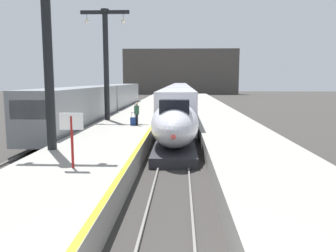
% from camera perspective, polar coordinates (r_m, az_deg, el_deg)
% --- Properties ---
extents(platform_left, '(4.80, 110.00, 1.05)m').
position_cam_1_polar(platform_left, '(30.26, -6.14, 0.36)').
color(platform_left, gray).
rests_on(platform_left, ground).
extents(platform_right, '(4.80, 110.00, 1.05)m').
position_cam_1_polar(platform_right, '(30.16, 9.26, 0.28)').
color(platform_right, gray).
rests_on(platform_right, ground).
extents(platform_left_safety_stripe, '(0.20, 107.80, 0.01)m').
position_cam_1_polar(platform_left_safety_stripe, '(29.95, -1.84, 1.35)').
color(platform_left_safety_stripe, yellow).
rests_on(platform_left_safety_stripe, platform_left).
extents(rail_main_left, '(0.08, 110.00, 0.12)m').
position_cam_1_polar(rail_main_left, '(32.74, 0.30, 0.15)').
color(rail_main_left, slate).
rests_on(rail_main_left, ground).
extents(rail_main_right, '(0.08, 110.00, 0.12)m').
position_cam_1_polar(rail_main_right, '(32.73, 2.92, 0.13)').
color(rail_main_right, slate).
rests_on(rail_main_right, ground).
extents(rail_secondary_left, '(0.08, 110.00, 0.12)m').
position_cam_1_polar(rail_secondary_left, '(34.00, -13.48, 0.22)').
color(rail_secondary_left, slate).
rests_on(rail_secondary_left, ground).
extents(rail_secondary_right, '(0.08, 110.00, 0.12)m').
position_cam_1_polar(rail_secondary_right, '(33.63, -11.02, 0.20)').
color(rail_secondary_right, slate).
rests_on(rail_secondary_right, ground).
extents(highspeed_train_main, '(2.92, 76.03, 3.60)m').
position_cam_1_polar(highspeed_train_main, '(53.31, 1.90, 5.14)').
color(highspeed_train_main, silver).
rests_on(highspeed_train_main, ground).
extents(regional_train_adjacent, '(2.85, 36.60, 3.80)m').
position_cam_1_polar(regional_train_adjacent, '(37.65, -10.75, 4.17)').
color(regional_train_adjacent, gray).
rests_on(regional_train_adjacent, ground).
extents(station_column_mid, '(4.00, 0.68, 9.02)m').
position_cam_1_polar(station_column_mid, '(17.25, -19.73, 14.28)').
color(station_column_mid, black).
rests_on(station_column_mid, platform_left).
extents(station_column_far, '(4.00, 0.68, 9.07)m').
position_cam_1_polar(station_column_far, '(29.04, -10.43, 11.82)').
color(station_column_far, black).
rests_on(station_column_far, platform_left).
extents(passenger_near_edge, '(0.40, 0.48, 1.69)m').
position_cam_1_polar(passenger_near_edge, '(25.21, -5.31, 2.36)').
color(passenger_near_edge, '#23232D').
rests_on(passenger_near_edge, platform_left).
extents(rolling_suitcase, '(0.40, 0.22, 0.98)m').
position_cam_1_polar(rolling_suitcase, '(25.22, -5.91, 0.79)').
color(rolling_suitcase, navy).
rests_on(rolling_suitcase, platform_left).
extents(departure_info_board, '(0.90, 0.10, 2.12)m').
position_cam_1_polar(departure_info_board, '(13.28, -15.94, -0.49)').
color(departure_info_board, maroon).
rests_on(departure_info_board, platform_left).
extents(terminus_back_wall, '(36.00, 2.00, 14.00)m').
position_cam_1_polar(terminus_back_wall, '(106.97, 2.13, 9.14)').
color(terminus_back_wall, '#4C4742').
rests_on(terminus_back_wall, ground).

